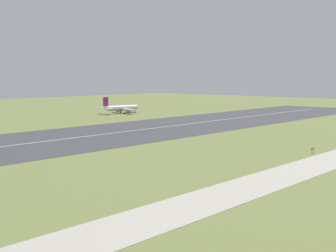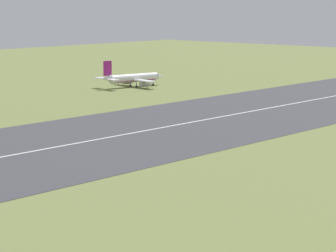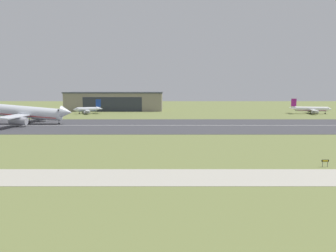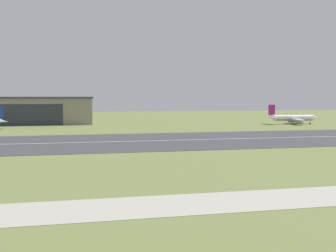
{
  "view_description": "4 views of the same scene",
  "coord_description": "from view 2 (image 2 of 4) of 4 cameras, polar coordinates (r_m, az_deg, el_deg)",
  "views": [
    {
      "loc": [
        -100.57,
        -12.37,
        21.36
      ],
      "look_at": [
        -12.81,
        66.04,
        8.6
      ],
      "focal_mm": 50.0,
      "sensor_mm": 36.0,
      "label": 1
    },
    {
      "loc": [
        -117.89,
        -4.93,
        30.22
      ],
      "look_at": [
        -15.26,
        84.75,
        8.23
      ],
      "focal_mm": 85.0,
      "sensor_mm": 36.0,
      "label": 2
    },
    {
      "loc": [
        -11.4,
        -23.35,
        16.14
      ],
      "look_at": [
        -11.15,
        63.38,
        6.07
      ],
      "focal_mm": 35.0,
      "sensor_mm": 36.0,
      "label": 3
    },
    {
      "loc": [
        -35.27,
        -21.62,
        13.8
      ],
      "look_at": [
        -9.81,
        79.11,
        7.06
      ],
      "focal_mm": 50.0,
      "sensor_mm": 36.0,
      "label": 4
    }
  ],
  "objects": [
    {
      "name": "runway_centreline",
      "position": [
        172.66,
        -4.87,
        -0.92
      ],
      "size": [
        365.15,
        0.7,
        0.01
      ],
      "primitive_type": "cube",
      "color": "silver",
      "rests_on": "runway_strip"
    },
    {
      "name": "runway_strip",
      "position": [
        172.67,
        -4.87,
        -0.94
      ],
      "size": [
        405.72,
        55.79,
        0.06
      ],
      "primitive_type": "cube",
      "color": "#3D3D42",
      "rests_on": "ground_plane"
    },
    {
      "name": "airplane_parked_west",
      "position": [
        273.49,
        -2.53,
        3.43
      ],
      "size": [
        25.55,
        21.65,
        9.45
      ],
      "color": "white",
      "rests_on": "ground_plane"
    }
  ]
}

